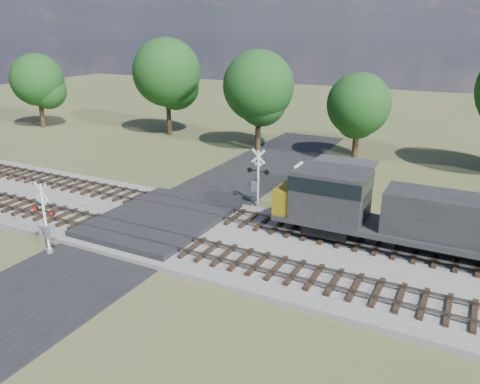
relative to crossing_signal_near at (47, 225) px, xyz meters
The scene contains 10 objects.
ground 6.55m from the crossing_signal_near, 62.43° to the left, with size 160.00×160.00×0.00m, color #424E29.
ballast_bed 14.38m from the crossing_signal_near, 25.28° to the left, with size 140.00×10.00×0.30m, color gray.
road 6.54m from the crossing_signal_near, 62.43° to the left, with size 7.00×60.00×0.08m, color black.
crossing_panel 6.92m from the crossing_signal_near, 64.38° to the left, with size 7.00×9.00×0.62m, color #262628.
track_near 7.16m from the crossing_signal_near, 30.80° to the left, with size 140.00×2.60×0.33m.
track_far 10.60m from the crossing_signal_near, 54.89° to the left, with size 140.00×2.60×0.33m.
crossing_signal_near is the anchor object (origin of this frame).
crossing_signal_far 13.80m from the crossing_signal_near, 60.28° to the left, with size 1.66×0.36×4.12m.
equipment_shed 19.28m from the crossing_signal_near, 51.96° to the left, with size 4.38×4.38×2.88m.
treeline 28.75m from the crossing_signal_near, 73.48° to the left, with size 81.05×10.92×11.14m.
Camera 1 is at (17.01, -21.39, 11.71)m, focal length 35.00 mm.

